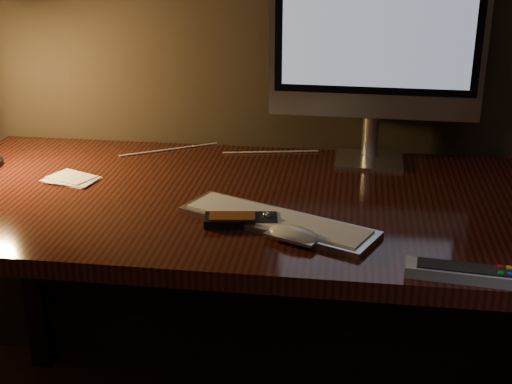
# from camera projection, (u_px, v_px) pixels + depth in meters

# --- Properties ---
(desk) EXTENTS (1.60, 0.75, 0.75)m
(desk) POSITION_uv_depth(u_px,v_px,m) (264.00, 235.00, 1.76)
(desk) COLOR #38120C
(desk) RESTS_ON ground
(monitor) EXTENTS (0.53, 0.16, 0.56)m
(monitor) POSITION_uv_depth(u_px,v_px,m) (377.00, 35.00, 1.75)
(monitor) COLOR silver
(monitor) RESTS_ON desk
(keyboard) EXTENTS (0.44, 0.28, 0.02)m
(keyboard) POSITION_uv_depth(u_px,v_px,m) (277.00, 221.00, 1.50)
(keyboard) COLOR silver
(keyboard) RESTS_ON desk
(mouse) EXTENTS (0.12, 0.10, 0.02)m
(mouse) POSITION_uv_depth(u_px,v_px,m) (294.00, 236.00, 1.42)
(mouse) COLOR white
(mouse) RESTS_ON desk
(media_remote) EXTENTS (0.16, 0.08, 0.03)m
(media_remote) POSITION_uv_depth(u_px,v_px,m) (241.00, 220.00, 1.50)
(media_remote) COLOR black
(media_remote) RESTS_ON desk
(tv_remote) EXTENTS (0.21, 0.07, 0.03)m
(tv_remote) POSITION_uv_depth(u_px,v_px,m) (463.00, 272.00, 1.28)
(tv_remote) COLOR #939598
(tv_remote) RESTS_ON desk
(papers) EXTENTS (0.15, 0.12, 0.01)m
(papers) POSITION_uv_depth(u_px,v_px,m) (71.00, 179.00, 1.75)
(papers) COLOR white
(papers) RESTS_ON desk
(cable) EXTENTS (0.51, 0.19, 0.00)m
(cable) POSITION_uv_depth(u_px,v_px,m) (219.00, 152.00, 1.95)
(cable) COLOR white
(cable) RESTS_ON desk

